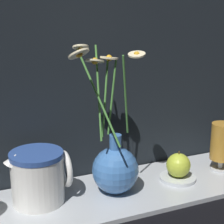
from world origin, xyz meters
The scene contains 7 objects.
ground_plane centered at (0.00, 0.00, 0.00)m, with size 6.00×6.00×0.00m, color black.
shelf centered at (0.00, 0.00, 0.01)m, with size 0.88×0.25×0.01m.
vase_with_flowers centered at (0.01, 0.00, 0.09)m, with size 0.21×0.15×0.38m.
ceramic_pitcher centered at (-0.18, 0.03, 0.08)m, with size 0.15×0.13×0.14m.
tea_glass centered at (0.35, 0.00, 0.10)m, with size 0.07×0.07×0.14m.
saucer_plate centered at (0.20, -0.01, 0.02)m, with size 0.10×0.10×0.01m.
orange_fruit centered at (0.20, -0.01, 0.06)m, with size 0.07×0.07×0.07m.
Camera 1 is at (-0.34, -0.80, 0.47)m, focal length 60.00 mm.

